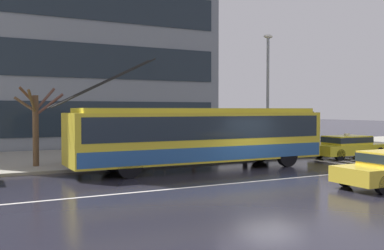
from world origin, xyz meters
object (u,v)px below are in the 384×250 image
object	(u,v)px
pedestrian_waiting_by_pole	(194,140)
street_lamp	(268,84)
bus_shelter	(127,122)
pedestrian_walking_past	(244,130)
pedestrian_approaching_curb	(78,132)
taxi_ahead_of_bus	(348,146)
trolleybus	(202,135)
pedestrian_at_shelter	(130,130)
street_tree_bare	(36,122)

from	to	relation	value
pedestrian_waiting_by_pole	street_lamp	world-z (taller)	street_lamp
bus_shelter	pedestrian_walking_past	xyz separation A→B (m)	(6.30, -1.05, -0.48)
street_lamp	pedestrian_approaching_curb	bearing A→B (deg)	174.97
taxi_ahead_of_bus	bus_shelter	distance (m)	12.45
trolleybus	bus_shelter	world-z (taller)	trolleybus
pedestrian_at_shelter	street_tree_bare	bearing A→B (deg)	166.31
trolleybus	taxi_ahead_of_bus	xyz separation A→B (m)	(9.54, 0.18, -0.84)
pedestrian_approaching_curb	street_tree_bare	xyz separation A→B (m)	(-1.90, -0.01, 0.48)
taxi_ahead_of_bus	trolleybus	bearing A→B (deg)	-178.92
taxi_ahead_of_bus	pedestrian_approaching_curb	world-z (taller)	pedestrian_approaching_curb
pedestrian_waiting_by_pole	street_tree_bare	world-z (taller)	street_tree_bare
taxi_ahead_of_bus	pedestrian_walking_past	bearing A→B (deg)	160.41
street_tree_bare	bus_shelter	bearing A→B (deg)	-3.43
trolleybus	pedestrian_at_shelter	xyz separation A→B (m)	(-2.57, 2.50, 0.21)
pedestrian_waiting_by_pole	street_tree_bare	xyz separation A→B (m)	(-7.88, 0.54, 1.03)
pedestrian_walking_past	bus_shelter	bearing A→B (deg)	170.51
pedestrian_at_shelter	street_lamp	size ratio (longest dim) A/B	0.29
pedestrian_at_shelter	pedestrian_walking_past	bearing A→B (deg)	-2.69
pedestrian_at_shelter	pedestrian_waiting_by_pole	world-z (taller)	pedestrian_at_shelter
pedestrian_approaching_curb	street_tree_bare	bearing A→B (deg)	-179.75
taxi_ahead_of_bus	pedestrian_at_shelter	world-z (taller)	pedestrian_at_shelter
taxi_ahead_of_bus	street_lamp	distance (m)	5.68
pedestrian_waiting_by_pole	pedestrian_at_shelter	bearing A→B (deg)	-172.96
trolleybus	taxi_ahead_of_bus	size ratio (longest dim) A/B	2.84
taxi_ahead_of_bus	pedestrian_waiting_by_pole	world-z (taller)	pedestrian_waiting_by_pole
taxi_ahead_of_bus	pedestrian_waiting_by_pole	bearing A→B (deg)	161.58
trolleybus	pedestrian_approaching_curb	size ratio (longest dim) A/B	6.68
trolleybus	pedestrian_waiting_by_pole	xyz separation A→B (m)	(1.18, 2.97, -0.43)
pedestrian_at_shelter	street_tree_bare	size ratio (longest dim) A/B	0.55
bus_shelter	pedestrian_walking_past	size ratio (longest dim) A/B	1.87
trolleybus	pedestrian_waiting_by_pole	bearing A→B (deg)	68.34
taxi_ahead_of_bus	pedestrian_approaching_curb	size ratio (longest dim) A/B	2.35
street_lamp	street_tree_bare	world-z (taller)	street_lamp
pedestrian_walking_past	pedestrian_waiting_by_pole	size ratio (longest dim) A/B	1.15
pedestrian_walking_past	street_lamp	xyz separation A→B (m)	(1.88, 0.39, 2.54)
taxi_ahead_of_bus	pedestrian_waiting_by_pole	size ratio (longest dim) A/B	2.72
pedestrian_approaching_curb	pedestrian_walking_past	distance (m)	8.76
bus_shelter	street_lamp	world-z (taller)	street_lamp
trolleybus	pedestrian_at_shelter	world-z (taller)	trolleybus
bus_shelter	pedestrian_approaching_curb	xyz separation A→B (m)	(-2.36, 0.26, -0.45)
bus_shelter	street_tree_bare	distance (m)	4.27
trolleybus	bus_shelter	distance (m)	4.11
bus_shelter	pedestrian_at_shelter	distance (m)	0.84
street_tree_bare	pedestrian_at_shelter	bearing A→B (deg)	-13.69
pedestrian_approaching_curb	pedestrian_walking_past	world-z (taller)	pedestrian_approaching_curb
trolleybus	taxi_ahead_of_bus	distance (m)	9.58
pedestrian_waiting_by_pole	trolleybus	bearing A→B (deg)	-111.66
pedestrian_waiting_by_pole	street_lamp	xyz separation A→B (m)	(4.57, -0.38, 3.06)
pedestrian_walking_past	street_tree_bare	distance (m)	10.65
bus_shelter	pedestrian_waiting_by_pole	distance (m)	3.76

